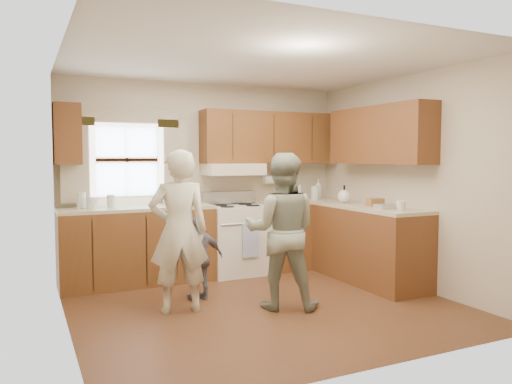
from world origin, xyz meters
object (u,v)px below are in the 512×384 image
stove (236,238)px  woman_left (179,231)px  child (199,258)px  woman_right (282,231)px

stove → woman_left: bearing=-132.3°
stove → child: 1.28m
stove → woman_right: woman_right is taller
woman_right → child: (-0.67, 0.62, -0.33)m
stove → woman_left: size_ratio=0.67×
woman_left → woman_right: bearing=170.9°
stove → child: bearing=-131.0°
woman_right → child: bearing=-13.1°
woman_left → child: woman_left is taller
stove → woman_left: 1.74m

